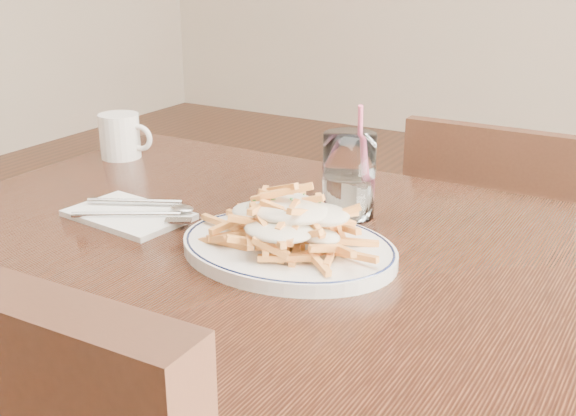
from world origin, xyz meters
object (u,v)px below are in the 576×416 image
Objects in this scene: chair_far at (493,271)px; loaded_fries at (288,217)px; coffee_mug at (121,136)px; table at (287,297)px; fries_plate at (288,248)px; water_glass at (349,181)px.

loaded_fries reaches higher than chair_far.
loaded_fries is 0.59m from coffee_mug.
loaded_fries is (0.02, -0.02, 0.13)m from table.
loaded_fries is at bearing -98.71° from chair_far.
coffee_mug is (-0.52, 0.22, 0.12)m from table.
loaded_fries is (0.00, 0.00, 0.05)m from fries_plate.
fries_plate is 1.39× the size of loaded_fries.
water_glass is (0.00, 0.18, 0.05)m from fries_plate.
fries_plate is at bearing -56.34° from table.
chair_far is (0.13, 0.70, -0.21)m from table.
fries_plate reaches higher than table.
coffee_mug is at bearing -143.61° from chair_far.
fries_plate is at bearing -98.71° from chair_far.
fries_plate is 0.19m from water_glass.
coffee_mug reaches higher than fries_plate.
loaded_fries is 2.32× the size of coffee_mug.
table is 0.21m from water_glass.
chair_far is at bearing 81.29° from loaded_fries.
water_glass is at bearing 89.43° from loaded_fries.
chair_far is 2.25× the size of fries_plate.
chair_far is 7.26× the size of coffee_mug.
water_glass is at bearing -101.40° from chair_far.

